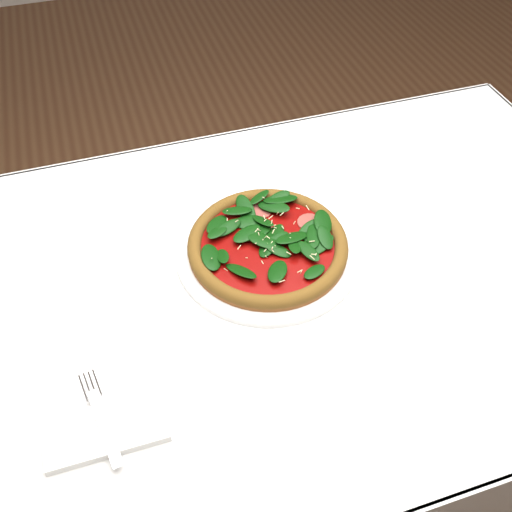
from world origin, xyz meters
name	(u,v)px	position (x,y,z in m)	size (l,w,h in m)	color
ground	(290,455)	(0.00, 0.00, 0.00)	(6.00, 6.00, 0.00)	brown
dining_table	(306,304)	(0.00, 0.00, 0.65)	(1.21, 0.81, 0.75)	white
plate	(268,250)	(-0.06, 0.05, 0.76)	(0.31, 0.31, 0.01)	white
pizza	(268,243)	(-0.06, 0.05, 0.77)	(0.33, 0.33, 0.03)	#A15C26
napkin	(106,430)	(-0.36, -0.19, 0.76)	(0.16, 0.07, 0.01)	white
fork	(99,410)	(-0.36, -0.16, 0.76)	(0.04, 0.15, 0.00)	silver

